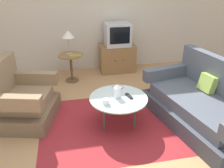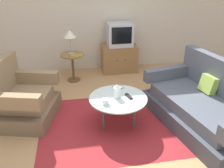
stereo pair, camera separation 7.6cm
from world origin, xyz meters
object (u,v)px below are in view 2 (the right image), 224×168
Objects in this scene: tv_stand at (119,58)px; vase at (117,91)px; armchair at (22,100)px; side_table at (73,62)px; couch at (204,107)px; coffee_table at (118,100)px; television at (120,34)px; table_lamp at (70,35)px; mug at (105,102)px; tv_remote_dark at (129,96)px; tv_remote_silver at (118,87)px; book at (77,55)px.

vase reaches higher than tv_stand.
armchair is 1.94× the size of side_table.
couch is 1.29m from vase.
side_table reaches higher than coffee_table.
table_lamp is (-1.04, -0.32, 0.12)m from television.
television is 4.02× the size of mug.
tv_stand is at bearing 18.11° from table_lamp.
tv_stand is at bearing 90.00° from television.
mug reaches higher than coffee_table.
couch is at bearing -9.60° from coffee_table.
couch is at bearing -70.36° from television.
vase reaches higher than side_table.
coffee_table is (-1.23, 0.21, 0.12)m from couch.
tv_remote_dark is 0.98× the size of tv_remote_silver.
book is at bearing -54.58° from table_lamp.
television reaches higher than armchair.
coffee_table is at bearing 35.49° from mug.
side_table is at bearing 109.34° from vase.
side_table is at bearing 102.27° from mug.
couch is 1.44m from mug.
tv_remote_dark is at bearing -97.61° from tv_stand.
vase is 0.86× the size of book.
tv_stand is at bearing 146.07° from armchair.
table_lamp is 1.94m from tv_remote_dark.
mug is at bearing -106.05° from tv_stand.
tv_stand reaches higher than mug.
television is (-0.80, 2.24, 0.54)m from couch.
television is (-0.00, -0.02, 0.54)m from tv_stand.
tv_remote_dark is (0.36, 0.14, -0.03)m from mug.
vase is at bearing -67.07° from book.
television is at bearing 18.31° from side_table.
tv_remote_dark is at bearing -1.38° from coffee_table.
tv_remote_dark is (0.76, -1.69, 0.05)m from side_table.
mug is 0.53m from tv_remote_silver.
armchair is at bearing 163.81° from vase.
television reaches higher than table_lamp.
coffee_table is 4.07× the size of vase.
table_lamp is at bearing -162.84° from television.
tv_stand is 1.10m from book.
side_table is (-0.60, 1.69, -0.01)m from coffee_table.
tv_remote_silver is at bearing 2.98° from tv_remote_dark.
tv_stand reaches higher than book.
side_table is 1.53m from tv_remote_silver.
couch is 14.75× the size of mug.
tv_stand is at bearing 78.19° from coffee_table.
mug is 0.76× the size of tv_remote_dark.
tv_stand is at bearing 77.73° from vase.
couch is at bearing -10.16° from vase.
book is (-0.67, 1.57, 0.12)m from tv_remote_dark.
mug is at bearing -139.80° from vase.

